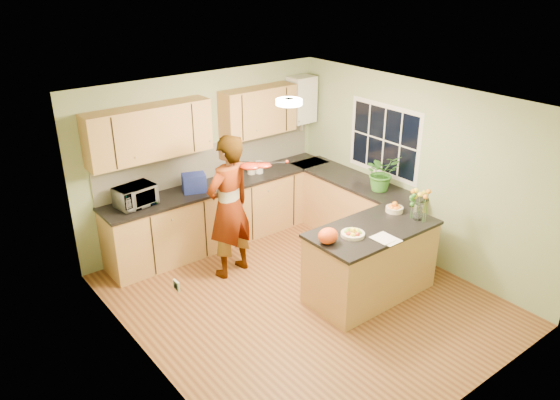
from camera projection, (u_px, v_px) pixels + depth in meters
floor at (303, 299)px, 6.86m from camera, size 4.50×4.50×0.00m
ceiling at (307, 104)px, 5.84m from camera, size 4.00×4.50×0.02m
wall_back at (205, 158)px, 7.97m from camera, size 4.00×0.02×2.50m
wall_front at (472, 295)px, 4.73m from camera, size 4.00×0.02×2.50m
wall_left at (146, 263)px, 5.23m from camera, size 0.02×4.50×2.50m
wall_right at (416, 171)px, 7.48m from camera, size 0.02×4.50×2.50m
back_counter at (224, 211)px, 8.13m from camera, size 3.64×0.62×0.94m
right_counter at (353, 208)px, 8.24m from camera, size 0.62×2.24×0.94m
splashback at (211, 160)px, 8.04m from camera, size 3.60×0.02×0.52m
upper_cabinets at (198, 123)px, 7.51m from camera, size 3.20×0.34×0.70m
boiler at (302, 100)px, 8.55m from camera, size 0.40×0.30×0.86m
window_right at (384, 140)px, 7.78m from camera, size 0.01×1.30×1.05m
light_switch at (177, 285)px, 4.78m from camera, size 0.02×0.09×0.09m
ceiling_lamp at (289, 102)px, 6.08m from camera, size 0.30×0.30×0.07m
peninsula_island at (371, 261)px, 6.79m from camera, size 1.64×0.84×0.94m
fruit_dish at (353, 233)px, 6.39m from camera, size 0.28×0.28×0.10m
orange_bowl at (394, 208)px, 7.00m from camera, size 0.22×0.22×0.13m
flower_vase at (420, 197)px, 6.69m from camera, size 0.25×0.25×0.46m
orange_bag at (328, 236)px, 6.21m from camera, size 0.25×0.22×0.19m
papers at (386, 239)px, 6.33m from camera, size 0.23×0.31×0.01m
violinist at (229, 207)px, 7.07m from camera, size 0.79×0.59×1.95m
violin at (250, 166)px, 6.79m from camera, size 0.66×0.57×0.17m
microwave at (135, 196)px, 7.13m from camera, size 0.55×0.41×0.28m
blue_box at (194, 183)px, 7.59m from camera, size 0.38×0.33×0.25m
kettle at (230, 172)px, 7.95m from camera, size 0.17×0.17×0.32m
jar_cream at (251, 168)px, 8.22m from camera, size 0.15×0.15×0.18m
jar_white at (259, 167)px, 8.25m from camera, size 0.12×0.12×0.18m
potted_plant at (382, 172)px, 7.58m from camera, size 0.57×0.52×0.53m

